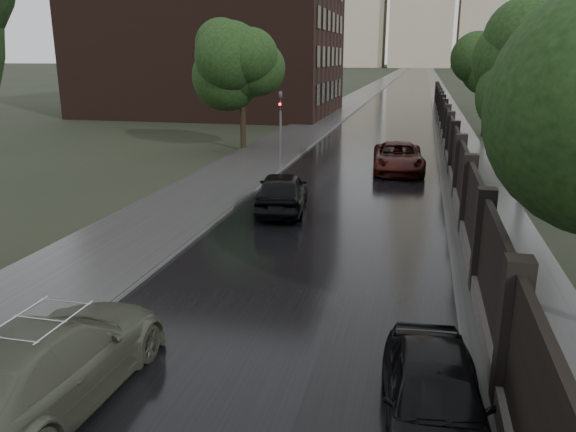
# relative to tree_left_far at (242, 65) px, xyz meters

# --- Properties ---
(road) EXTENTS (8.00, 420.00, 0.02)m
(road) POSITION_rel_tree_left_far_xyz_m (8.00, 160.00, -5.23)
(road) COLOR black
(road) RESTS_ON ground
(sidewalk_left) EXTENTS (4.00, 420.00, 0.16)m
(sidewalk_left) POSITION_rel_tree_left_far_xyz_m (2.00, 160.00, -5.16)
(sidewalk_left) COLOR #2D2D2D
(sidewalk_left) RESTS_ON ground
(verge_right) EXTENTS (3.00, 420.00, 0.08)m
(verge_right) POSITION_rel_tree_left_far_xyz_m (13.50, 160.00, -5.20)
(verge_right) COLOR #2D2D2D
(verge_right) RESTS_ON ground
(fence_right) EXTENTS (0.45, 75.72, 2.70)m
(fence_right) POSITION_rel_tree_left_far_xyz_m (12.60, 2.01, -4.23)
(fence_right) COLOR #383533
(fence_right) RESTS_ON ground
(tree_left_far) EXTENTS (4.25, 4.25, 7.39)m
(tree_left_far) POSITION_rel_tree_left_far_xyz_m (0.00, 0.00, 0.00)
(tree_left_far) COLOR black
(tree_left_far) RESTS_ON ground
(tree_right_b) EXTENTS (4.08, 4.08, 7.01)m
(tree_right_b) POSITION_rel_tree_left_far_xyz_m (15.50, -8.00, -0.29)
(tree_right_b) COLOR black
(tree_right_b) RESTS_ON ground
(tree_right_c) EXTENTS (4.08, 4.08, 7.01)m
(tree_right_c) POSITION_rel_tree_left_far_xyz_m (15.50, 10.00, -0.29)
(tree_right_c) COLOR black
(tree_right_c) RESTS_ON ground
(traffic_light) EXTENTS (0.16, 0.32, 4.00)m
(traffic_light) POSITION_rel_tree_left_far_xyz_m (3.70, -5.01, -2.84)
(traffic_light) COLOR #59595E
(traffic_light) RESTS_ON ground
(brick_building) EXTENTS (24.00, 18.00, 20.00)m
(brick_building) POSITION_rel_tree_left_far_xyz_m (-10.00, 22.00, 4.76)
(brick_building) COLOR black
(brick_building) RESTS_ON ground
(volga_sedan) EXTENTS (2.27, 5.44, 1.57)m
(volga_sedan) POSITION_rel_tree_left_far_xyz_m (5.04, -26.74, -4.46)
(volga_sedan) COLOR #4E5242
(volga_sedan) RESTS_ON ground
(hatchback_left) EXTENTS (2.44, 4.76, 1.55)m
(hatchback_left) POSITION_rel_tree_left_far_xyz_m (5.90, -13.63, -4.47)
(hatchback_left) COLOR black
(hatchback_left) RESTS_ON ground
(car_right_near) EXTENTS (1.92, 4.12, 1.37)m
(car_right_near) POSITION_rel_tree_left_far_xyz_m (11.40, -26.07, -4.56)
(car_right_near) COLOR black
(car_right_near) RESTS_ON ground
(car_right_far) EXTENTS (2.92, 5.58, 1.50)m
(car_right_far) POSITION_rel_tree_left_far_xyz_m (9.90, -4.93, -4.49)
(car_right_far) COLOR black
(car_right_far) RESTS_ON ground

